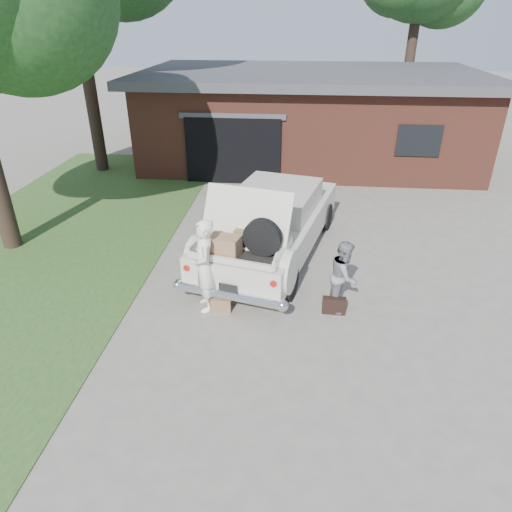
{
  "coord_description": "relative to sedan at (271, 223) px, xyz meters",
  "views": [
    {
      "loc": [
        0.75,
        -7.02,
        5.18
      ],
      "look_at": [
        0.0,
        0.6,
        1.1
      ],
      "focal_mm": 32.0,
      "sensor_mm": 36.0,
      "label": 1
    }
  ],
  "objects": [
    {
      "name": "sedan",
      "position": [
        0.0,
        0.0,
        0.0
      ],
      "size": [
        3.37,
        5.86,
        2.16
      ],
      "rotation": [
        0.0,
        0.0,
        -0.24
      ],
      "color": "beige",
      "rests_on": "ground"
    },
    {
      "name": "ground",
      "position": [
        -0.14,
        -2.82,
        -0.81
      ],
      "size": [
        90.0,
        90.0,
        0.0
      ],
      "primitive_type": "plane",
      "color": "gray",
      "rests_on": "ground"
    },
    {
      "name": "grass_strip",
      "position": [
        -5.64,
        0.18,
        -0.8
      ],
      "size": [
        6.0,
        16.0,
        0.02
      ],
      "primitive_type": "cube",
      "color": "#2D4C1E",
      "rests_on": "ground"
    },
    {
      "name": "woman_left",
      "position": [
        -1.11,
        -2.42,
        0.13
      ],
      "size": [
        0.63,
        0.79,
        1.87
      ],
      "primitive_type": "imported",
      "rotation": [
        0.0,
        0.0,
        -1.27
      ],
      "color": "white",
      "rests_on": "ground"
    },
    {
      "name": "woman_right",
      "position": [
        1.56,
        -2.15,
        -0.09
      ],
      "size": [
        0.71,
        0.82,
        1.44
      ],
      "primitive_type": "imported",
      "rotation": [
        0.0,
        0.0,
        1.31
      ],
      "color": "gray",
      "rests_on": "ground"
    },
    {
      "name": "suitcase_right",
      "position": [
        1.39,
        -2.38,
        -0.64
      ],
      "size": [
        0.46,
        0.15,
        0.35
      ],
      "primitive_type": "cube",
      "rotation": [
        0.0,
        0.0,
        -0.02
      ],
      "color": "black",
      "rests_on": "ground"
    },
    {
      "name": "suitcase_left",
      "position": [
        -0.8,
        -2.56,
        -0.66
      ],
      "size": [
        0.39,
        0.15,
        0.3
      ],
      "primitive_type": "cube",
      "rotation": [
        0.0,
        0.0,
        0.08
      ],
      "color": "#9A704E",
      "rests_on": "ground"
    },
    {
      "name": "house",
      "position": [
        0.84,
        8.65,
        0.86
      ],
      "size": [
        12.8,
        7.8,
        3.3
      ],
      "color": "brown",
      "rests_on": "ground"
    }
  ]
}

